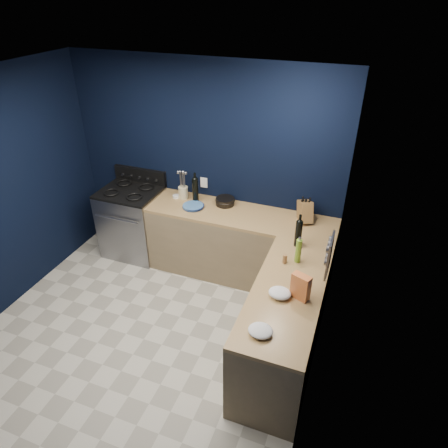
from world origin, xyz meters
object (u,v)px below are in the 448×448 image
at_px(plate_stack, 193,206).
at_px(utensil_crock, 183,192).
at_px(gas_range, 134,223).
at_px(knife_block, 305,211).
at_px(crouton_bag, 301,287).

xyz_separation_m(plate_stack, utensil_crock, (-0.22, 0.19, 0.06)).
distance_m(gas_range, knife_block, 2.34).
bearing_deg(gas_range, knife_block, 3.42).
distance_m(gas_range, utensil_crock, 0.89).
bearing_deg(crouton_bag, plate_stack, 164.77).
height_order(plate_stack, utensil_crock, utensil_crock).
distance_m(plate_stack, utensil_crock, 0.29).
bearing_deg(utensil_crock, gas_range, -167.77).
height_order(knife_block, crouton_bag, knife_block).
bearing_deg(utensil_crock, plate_stack, -40.66).
bearing_deg(knife_block, crouton_bag, -107.38).
bearing_deg(plate_stack, crouton_bag, -36.76).
bearing_deg(plate_stack, gas_range, 177.87).
xyz_separation_m(utensil_crock, knife_block, (1.56, -0.02, 0.04)).
xyz_separation_m(gas_range, utensil_crock, (0.71, 0.15, 0.52)).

